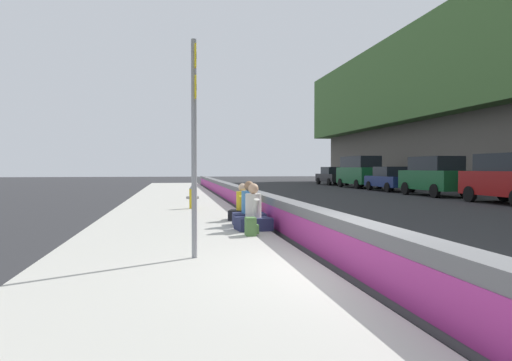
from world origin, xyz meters
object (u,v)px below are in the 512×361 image
(backpack, at_px, (251,227))
(seated_person_foreground, at_px, (253,215))
(seated_person_middle, at_px, (249,211))
(parked_car_third, at_px, (511,178))
(route_sign_post, at_px, (194,133))
(parked_car_farther, at_px, (332,176))
(parked_car_midline, at_px, (390,179))
(seated_person_rear, at_px, (243,208))
(fire_hydrant, at_px, (193,196))
(parked_car_fourth, at_px, (434,176))
(parked_car_far, at_px, (360,171))

(backpack, bearing_deg, seated_person_foreground, -12.81)
(seated_person_middle, height_order, parked_car_third, parked_car_third)
(route_sign_post, height_order, parked_car_third, route_sign_post)
(parked_car_farther, bearing_deg, parked_car_midline, 179.75)
(parked_car_third, distance_m, parked_car_farther, 23.85)
(parked_car_third, bearing_deg, route_sign_post, 126.39)
(seated_person_rear, bearing_deg, backpack, 175.16)
(seated_person_rear, height_order, parked_car_third, parked_car_third)
(seated_person_rear, relative_size, parked_car_third, 0.22)
(seated_person_foreground, relative_size, parked_car_farther, 0.25)
(fire_hydrant, xyz_separation_m, seated_person_middle, (-5.22, -1.26, -0.09))
(seated_person_middle, distance_m, parked_car_farther, 32.94)
(parked_car_fourth, height_order, parked_car_farther, parked_car_fourth)
(seated_person_foreground, distance_m, seated_person_rear, 2.19)
(seated_person_rear, bearing_deg, parked_car_third, -67.84)
(seated_person_foreground, height_order, parked_car_fourth, parked_car_fourth)
(route_sign_post, bearing_deg, seated_person_middle, -20.74)
(fire_hydrant, xyz_separation_m, parked_car_fourth, (7.37, -14.09, 0.60))
(fire_hydrant, relative_size, parked_car_fourth, 0.18)
(seated_person_foreground, height_order, seated_person_middle, seated_person_middle)
(seated_person_rear, xyz_separation_m, parked_car_far, (22.49, -12.89, 0.89))
(route_sign_post, xyz_separation_m, seated_person_rear, (5.41, -1.59, -1.74))
(route_sign_post, bearing_deg, fire_hydrant, -2.00)
(backpack, relative_size, parked_car_far, 0.08)
(route_sign_post, relative_size, parked_car_farther, 0.79)
(backpack, height_order, parked_car_farther, parked_car_farther)
(parked_car_far, bearing_deg, parked_car_fourth, 179.66)
(parked_car_third, height_order, parked_car_farther, parked_car_third)
(parked_car_fourth, bearing_deg, parked_car_farther, -0.25)
(parked_car_third, bearing_deg, seated_person_rear, 112.16)
(fire_hydrant, bearing_deg, seated_person_rear, -162.47)
(fire_hydrant, height_order, parked_car_fourth, parked_car_fourth)
(route_sign_post, distance_m, seated_person_foreground, 3.96)
(parked_car_farther, bearing_deg, parked_car_fourth, 179.75)
(seated_person_rear, distance_m, backpack, 3.08)
(fire_hydrant, relative_size, parked_car_far, 0.17)
(backpack, height_order, parked_car_third, parked_car_third)
(seated_person_foreground, bearing_deg, seated_person_rear, -1.53)
(parked_car_third, bearing_deg, backpack, 122.36)
(parked_car_third, distance_m, parked_car_fourth, 6.14)
(seated_person_foreground, relative_size, parked_car_third, 0.23)
(seated_person_foreground, height_order, seated_person_rear, seated_person_foreground)
(route_sign_post, xyz_separation_m, parked_car_farther, (34.49, -14.49, -1.35))
(seated_person_foreground, bearing_deg, parked_car_farther, -22.51)
(parked_car_third, xyz_separation_m, parked_car_fourth, (6.14, 0.02, 0.00))
(seated_person_middle, distance_m, parked_car_third, 14.39)
(parked_car_far, height_order, parked_car_farther, parked_car_far)
(parked_car_midline, distance_m, parked_car_farther, 12.06)
(parked_car_fourth, height_order, parked_car_far, parked_car_far)
(parked_car_third, relative_size, parked_car_fourth, 1.00)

